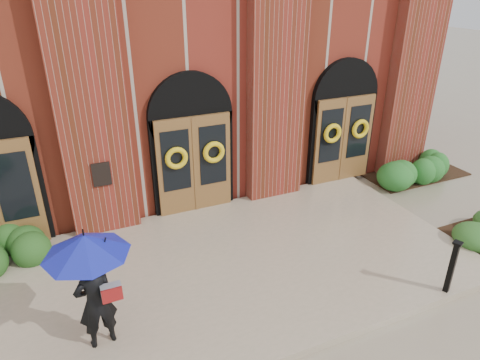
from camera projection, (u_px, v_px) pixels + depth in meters
ground at (238, 272)px, 9.04m from camera, size 90.00×90.00×0.00m
landing at (235, 265)px, 9.13m from camera, size 10.00×5.30×0.15m
church_building at (136, 46)px, 14.81m from camera, size 16.20×12.53×7.00m
man_with_umbrella at (90, 270)px, 6.48m from camera, size 1.48×1.48×2.09m
metal_post at (452, 266)px, 8.01m from camera, size 0.19×0.19×1.12m
hedge_wall_right at (418, 164)px, 13.29m from camera, size 2.93×1.17×0.75m
hedge_front_right at (480, 230)px, 10.04m from camera, size 1.48×1.27×0.52m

